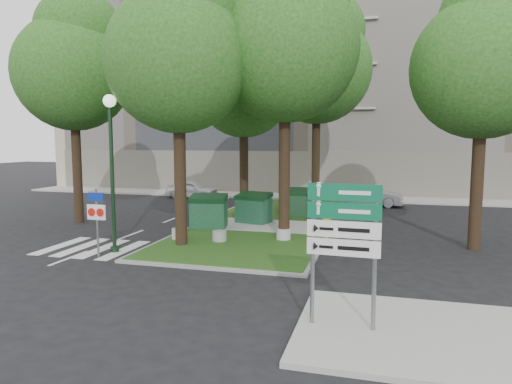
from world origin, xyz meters
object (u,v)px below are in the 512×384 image
(tree_median_mid, at_px, (246,79))
(dumpster_d, at_px, (325,205))
(tree_median_near_right, at_px, (288,34))
(directional_sign, at_px, (344,233))
(dumpster_a, at_px, (209,212))
(dumpster_c, at_px, (296,203))
(car_white, at_px, (192,189))
(street_lamp, at_px, (111,154))
(tree_street_right, at_px, (486,54))
(bollard_left, at_px, (179,234))
(tree_median_far, at_px, (319,59))
(bollard_mid, at_px, (219,236))
(traffic_sign_pole, at_px, (97,213))
(dumpster_b, at_px, (254,208))
(car_silver, at_px, (370,196))
(bollard_right, at_px, (284,234))
(tree_street_left, at_px, (75,62))
(litter_bin, at_px, (327,213))
(tree_median_near_left, at_px, (181,46))

(tree_median_mid, xyz_separation_m, dumpster_d, (3.91, 0.58, -6.21))
(tree_median_near_right, distance_m, directional_sign, 10.47)
(dumpster_a, relative_size, dumpster_c, 1.09)
(dumpster_c, xyz_separation_m, car_white, (-8.46, 6.33, -0.20))
(street_lamp, bearing_deg, tree_street_right, 17.08)
(bollard_left, bearing_deg, tree_median_far, 63.93)
(street_lamp, bearing_deg, car_white, 102.90)
(tree_median_near_right, height_order, directional_sign, tree_median_near_right)
(bollard_mid, xyz_separation_m, car_white, (-6.65, 12.88, 0.30))
(car_white, bearing_deg, traffic_sign_pole, -169.19)
(dumpster_d, height_order, directional_sign, directional_sign)
(tree_median_far, relative_size, directional_sign, 4.00)
(tree_street_right, xyz_separation_m, bollard_mid, (-9.39, -1.68, -6.67))
(tree_street_right, xyz_separation_m, directional_sign, (-4.17, -8.69, -4.88))
(bollard_left, height_order, car_white, car_white)
(dumpster_b, height_order, car_silver, dumpster_b)
(bollard_left, relative_size, street_lamp, 0.10)
(tree_median_near_right, bearing_deg, tree_median_far, 88.47)
(bollard_left, distance_m, car_silver, 14.07)
(dumpster_d, bearing_deg, dumpster_b, -132.86)
(tree_median_mid, height_order, dumpster_d, tree_median_mid)
(street_lamp, bearing_deg, bollard_right, 29.64)
(tree_median_mid, xyz_separation_m, bollard_left, (-1.07, -5.72, -6.65))
(car_white, bearing_deg, tree_median_near_right, -143.32)
(bollard_mid, relative_size, car_silver, 0.14)
(tree_median_mid, xyz_separation_m, car_silver, (5.99, 6.44, -6.35))
(tree_street_left, distance_m, dumpster_d, 13.80)
(dumpster_d, relative_size, bollard_mid, 3.04)
(traffic_sign_pole, bearing_deg, tree_street_right, 21.61)
(street_lamp, distance_m, traffic_sign_pole, 2.13)
(tree_street_right, xyz_separation_m, dumpster_c, (-7.58, 4.87, -6.17))
(bollard_left, bearing_deg, directional_sign, -45.28)
(tree_street_left, distance_m, car_silver, 17.90)
(dumpster_c, relative_size, litter_bin, 2.06)
(tree_street_left, relative_size, dumpster_c, 6.73)
(dumpster_c, distance_m, litter_bin, 2.08)
(tree_median_near_left, distance_m, tree_street_right, 10.80)
(tree_median_far, bearing_deg, dumpster_d, -73.61)
(dumpster_b, bearing_deg, bollard_mid, -79.36)
(dumpster_d, xyz_separation_m, bollard_right, (-0.98, -5.31, -0.45))
(dumpster_a, distance_m, car_silver, 11.81)
(tree_median_near_right, distance_m, traffic_sign_pole, 9.58)
(dumpster_d, relative_size, litter_bin, 2.08)
(dumpster_b, height_order, dumpster_d, dumpster_b)
(tree_median_near_right, height_order, dumpster_b, tree_median_near_right)
(traffic_sign_pole, bearing_deg, dumpster_d, 55.83)
(car_silver, bearing_deg, tree_median_near_left, 157.47)
(bollard_right, distance_m, car_white, 14.93)
(traffic_sign_pole, bearing_deg, dumpster_a, 71.83)
(tree_median_near_left, height_order, tree_median_near_right, tree_median_near_right)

